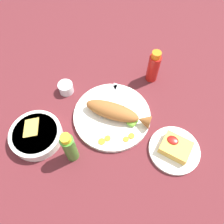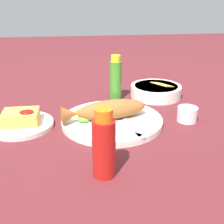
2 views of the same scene
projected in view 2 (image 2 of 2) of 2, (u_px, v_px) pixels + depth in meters
name	position (u px, v px, depth m)	size (l,w,h in m)	color
ground_plane	(112.00, 123.00, 0.87)	(4.00, 4.00, 0.00)	#561E23
main_plate	(112.00, 121.00, 0.87)	(0.31, 0.31, 0.02)	white
fried_fish	(107.00, 110.00, 0.85)	(0.27, 0.11, 0.06)	#935628
fork_near	(131.00, 126.00, 0.81)	(0.05, 0.18, 0.00)	silver
fork_far	(116.00, 129.00, 0.79)	(0.15, 0.13, 0.00)	silver
carrot_slice_near	(100.00, 104.00, 0.97)	(0.03, 0.03, 0.00)	orange
carrot_slice_mid	(97.00, 106.00, 0.95)	(0.02, 0.02, 0.00)	orange
carrot_slice_far	(79.00, 111.00, 0.91)	(0.02, 0.02, 0.00)	orange
carrot_slice_extra	(75.00, 114.00, 0.89)	(0.02, 0.02, 0.00)	orange
lime_wedge_main	(84.00, 117.00, 0.85)	(0.04, 0.03, 0.02)	#6BB233
lime_wedge_side	(84.00, 118.00, 0.83)	(0.04, 0.03, 0.02)	#6BB233
hot_sauce_bottle_red	(104.00, 145.00, 0.59)	(0.05, 0.05, 0.16)	#B21914
hot_sauce_bottle_green	(116.00, 79.00, 1.04)	(0.05, 0.05, 0.17)	#3D8428
salt_cup	(187.00, 115.00, 0.88)	(0.06, 0.06, 0.05)	silver
side_plate_fries	(22.00, 125.00, 0.84)	(0.19, 0.19, 0.01)	white
fries_pile	(21.00, 117.00, 0.83)	(0.10, 0.08, 0.04)	gold
guacamole_bowl	(156.00, 90.00, 1.09)	(0.19, 0.19, 0.06)	white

